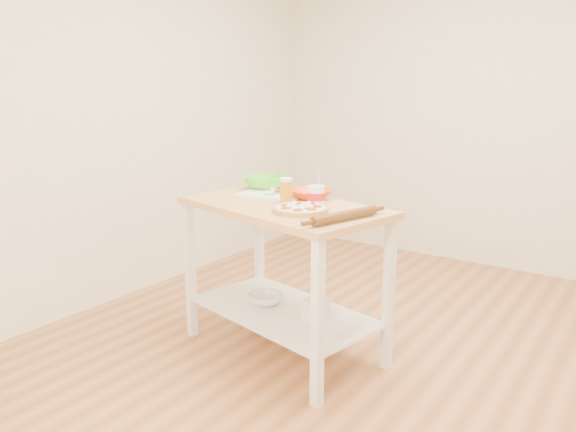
# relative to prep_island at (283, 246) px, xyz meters

# --- Properties ---
(room_shell) EXTENTS (4.04, 4.54, 2.74)m
(room_shell) POSITION_rel_prep_island_xyz_m (0.50, 0.11, 0.70)
(room_shell) COLOR #B77443
(room_shell) RESTS_ON ground
(prep_island) EXTENTS (1.30, 0.89, 0.90)m
(prep_island) POSITION_rel_prep_island_xyz_m (0.00, 0.00, 0.00)
(prep_island) COLOR tan
(prep_island) RESTS_ON ground
(pizza) EXTENTS (0.30, 0.30, 0.05)m
(pizza) POSITION_rel_prep_island_xyz_m (0.19, -0.11, 0.27)
(pizza) COLOR tan
(pizza) RESTS_ON prep_island
(cutting_board) EXTENTS (0.45, 0.36, 0.04)m
(cutting_board) POSITION_rel_prep_island_xyz_m (-0.20, 0.19, 0.26)
(cutting_board) COLOR white
(cutting_board) RESTS_ON prep_island
(spatula) EXTENTS (0.13, 0.11, 0.01)m
(spatula) POSITION_rel_prep_island_xyz_m (-0.16, 0.15, 0.27)
(spatula) COLOR #37BDA4
(spatula) RESTS_ON cutting_board
(knife) EXTENTS (0.27, 0.03, 0.01)m
(knife) POSITION_rel_prep_island_xyz_m (-0.36, 0.34, 0.27)
(knife) COLOR silver
(knife) RESTS_ON cutting_board
(orange_bowl) EXTENTS (0.32, 0.32, 0.06)m
(orange_bowl) POSITION_rel_prep_island_xyz_m (0.05, 0.21, 0.28)
(orange_bowl) COLOR #EC4509
(orange_bowl) RESTS_ON prep_island
(green_bowl) EXTENTS (0.36, 0.36, 0.08)m
(green_bowl) POSITION_rel_prep_island_xyz_m (-0.36, 0.31, 0.29)
(green_bowl) COLOR #54D92C
(green_bowl) RESTS_ON prep_island
(beer_pint) EXTENTS (0.07, 0.07, 0.14)m
(beer_pint) POSITION_rel_prep_island_xyz_m (-0.00, 0.03, 0.32)
(beer_pint) COLOR orange
(beer_pint) RESTS_ON prep_island
(yogurt_tub) EXTENTS (0.10, 0.10, 0.20)m
(yogurt_tub) POSITION_rel_prep_island_xyz_m (0.18, 0.05, 0.31)
(yogurt_tub) COLOR white
(yogurt_tub) RESTS_ON prep_island
(rolling_pin) EXTENTS (0.17, 0.42, 0.05)m
(rolling_pin) POSITION_rel_prep_island_xyz_m (0.48, -0.16, 0.27)
(rolling_pin) COLOR brown
(rolling_pin) RESTS_ON prep_island
(shelf_glass_bowl) EXTENTS (0.29, 0.29, 0.07)m
(shelf_glass_bowl) POSITION_rel_prep_island_xyz_m (-0.14, 0.01, -0.36)
(shelf_glass_bowl) COLOR silver
(shelf_glass_bowl) RESTS_ON prep_island
(shelf_bin) EXTENTS (0.14, 0.14, 0.12)m
(shelf_bin) POSITION_rel_prep_island_xyz_m (0.23, -0.01, -0.33)
(shelf_bin) COLOR white
(shelf_bin) RESTS_ON prep_island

